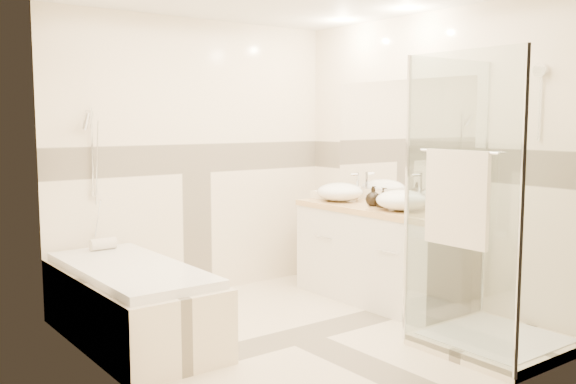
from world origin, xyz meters
TOP-DOWN VIEW (x-y plane):
  - room at (0.06, 0.01)m, footprint 2.82×3.02m
  - bathtub at (-1.02, 0.65)m, footprint 0.75×1.70m
  - vanity at (1.12, 0.30)m, footprint 0.58×1.62m
  - shower_enclosure at (0.83, -0.97)m, footprint 0.96×0.93m
  - vessel_sink_near at (1.10, 0.78)m, footprint 0.43×0.43m
  - vessel_sink_far at (1.10, 0.01)m, footprint 0.43×0.43m
  - faucet_near at (1.32, 0.78)m, footprint 0.10×0.03m
  - faucet_far at (1.32, 0.01)m, footprint 0.13×0.03m
  - amenity_bottle_a at (1.10, 0.22)m, footprint 0.09×0.09m
  - amenity_bottle_b at (1.10, 0.34)m, footprint 0.14×0.14m
  - folded_towels at (1.10, 1.02)m, footprint 0.16×0.23m
  - rolled_towel at (-0.97, 1.30)m, footprint 0.21×0.09m

SIDE VIEW (x-z plane):
  - bathtub at x=-1.02m, z-range 0.03..0.59m
  - vanity at x=1.12m, z-range 0.00..0.85m
  - shower_enclosure at x=0.83m, z-range -0.51..1.53m
  - rolled_towel at x=-0.97m, z-range 0.56..0.65m
  - folded_towels at x=1.10m, z-range 0.85..0.92m
  - vessel_sink_near at x=1.10m, z-range 0.85..1.02m
  - vessel_sink_far at x=1.10m, z-range 0.85..1.02m
  - amenity_bottle_a at x=1.10m, z-range 0.85..1.02m
  - amenity_bottle_b at x=1.10m, z-range 0.85..1.02m
  - faucet_near at x=1.32m, z-range 0.87..1.12m
  - faucet_far at x=1.32m, z-range 0.87..1.18m
  - room at x=0.06m, z-range 0.00..2.52m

